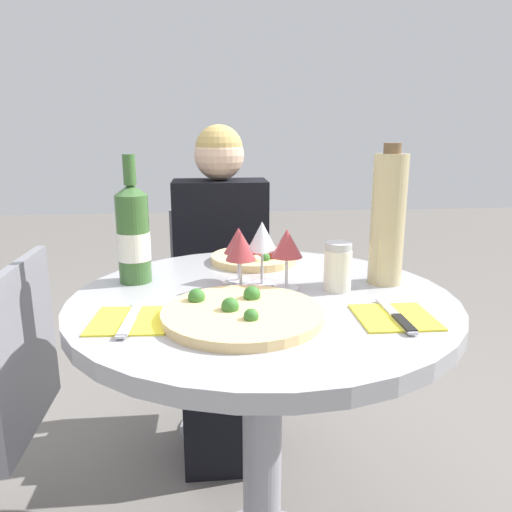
{
  "coord_description": "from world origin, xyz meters",
  "views": [
    {
      "loc": [
        -0.12,
        -1.06,
        1.14
      ],
      "look_at": [
        -0.02,
        -0.03,
        0.88
      ],
      "focal_mm": 35.0,
      "sensor_mm": 36.0,
      "label": 1
    }
  ],
  "objects_px": {
    "dining_table": "(262,364)",
    "pizza_large": "(242,313)",
    "tall_carafe": "(388,219)",
    "seated_diner": "(222,311)",
    "wine_bottle": "(133,234)",
    "chair_behind_diner": "(222,323)"
  },
  "relations": [
    {
      "from": "seated_diner",
      "to": "wine_bottle",
      "type": "relative_size",
      "value": 3.76
    },
    {
      "from": "tall_carafe",
      "to": "dining_table",
      "type": "bearing_deg",
      "value": -167.13
    },
    {
      "from": "dining_table",
      "to": "pizza_large",
      "type": "relative_size",
      "value": 2.69
    },
    {
      "from": "wine_bottle",
      "to": "tall_carafe",
      "type": "bearing_deg",
      "value": -6.37
    },
    {
      "from": "seated_diner",
      "to": "pizza_large",
      "type": "relative_size",
      "value": 3.61
    },
    {
      "from": "dining_table",
      "to": "wine_bottle",
      "type": "distance_m",
      "value": 0.44
    },
    {
      "from": "seated_diner",
      "to": "tall_carafe",
      "type": "distance_m",
      "value": 0.78
    },
    {
      "from": "dining_table",
      "to": "seated_diner",
      "type": "bearing_deg",
      "value": 97.23
    },
    {
      "from": "seated_diner",
      "to": "tall_carafe",
      "type": "relative_size",
      "value": 3.47
    },
    {
      "from": "dining_table",
      "to": "wine_bottle",
      "type": "height_order",
      "value": "wine_bottle"
    },
    {
      "from": "wine_bottle",
      "to": "tall_carafe",
      "type": "distance_m",
      "value": 0.61
    },
    {
      "from": "chair_behind_diner",
      "to": "tall_carafe",
      "type": "bearing_deg",
      "value": 119.81
    },
    {
      "from": "pizza_large",
      "to": "wine_bottle",
      "type": "xyz_separation_m",
      "value": [
        -0.24,
        0.28,
        0.11
      ]
    },
    {
      "from": "chair_behind_diner",
      "to": "pizza_large",
      "type": "height_order",
      "value": "chair_behind_diner"
    },
    {
      "from": "pizza_large",
      "to": "wine_bottle",
      "type": "distance_m",
      "value": 0.38
    },
    {
      "from": "chair_behind_diner",
      "to": "tall_carafe",
      "type": "distance_m",
      "value": 0.93
    },
    {
      "from": "dining_table",
      "to": "seated_diner",
      "type": "distance_m",
      "value": 0.62
    },
    {
      "from": "tall_carafe",
      "to": "chair_behind_diner",
      "type": "bearing_deg",
      "value": 119.81
    },
    {
      "from": "dining_table",
      "to": "pizza_large",
      "type": "xyz_separation_m",
      "value": [
        -0.06,
        -0.14,
        0.18
      ]
    },
    {
      "from": "dining_table",
      "to": "seated_diner",
      "type": "height_order",
      "value": "seated_diner"
    },
    {
      "from": "chair_behind_diner",
      "to": "pizza_large",
      "type": "distance_m",
      "value": 0.95
    },
    {
      "from": "dining_table",
      "to": "pizza_large",
      "type": "bearing_deg",
      "value": -112.55
    }
  ]
}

